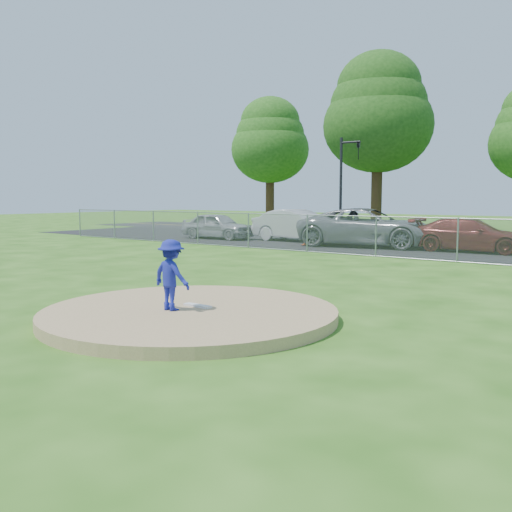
{
  "coord_description": "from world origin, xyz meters",
  "views": [
    {
      "loc": [
        7.19,
        -7.48,
        2.26
      ],
      "look_at": [
        0.0,
        2.0,
        1.0
      ],
      "focal_mm": 40.0,
      "sensor_mm": 36.0,
      "label": 1
    }
  ],
  "objects": [
    {
      "name": "street",
      "position": [
        0.0,
        24.0,
        0.0
      ],
      "size": [
        60.0,
        7.0,
        0.01
      ],
      "primitive_type": "cube",
      "color": "#232326",
      "rests_on": "ground"
    },
    {
      "name": "tree_left",
      "position": [
        -11.0,
        31.0,
        8.24
      ],
      "size": [
        7.84,
        7.84,
        12.53
      ],
      "color": "#352213",
      "rests_on": "ground"
    },
    {
      "name": "chain_link_fence",
      "position": [
        0.0,
        12.0,
        0.75
      ],
      "size": [
        40.0,
        0.06,
        1.5
      ],
      "primitive_type": "cube",
      "color": "gray",
      "rests_on": "ground"
    },
    {
      "name": "tree_far_left",
      "position": [
        -22.0,
        33.0,
        7.06
      ],
      "size": [
        6.72,
        6.72,
        10.74
      ],
      "color": "#382014",
      "rests_on": "ground"
    },
    {
      "name": "parked_car_gray",
      "position": [
        -4.15,
        15.74,
        0.86
      ],
      "size": [
        6.57,
        3.99,
        1.7
      ],
      "primitive_type": "imported",
      "rotation": [
        0.0,
        0.0,
        1.77
      ],
      "color": "slate",
      "rests_on": "parking_lot"
    },
    {
      "name": "pitcher",
      "position": [
        -0.16,
        -0.31,
        0.84
      ],
      "size": [
        0.85,
        0.51,
        1.28
      ],
      "primitive_type": "imported",
      "rotation": [
        0.0,
        0.0,
        3.1
      ],
      "color": "navy",
      "rests_on": "pitchers_mound"
    },
    {
      "name": "traffic_cone",
      "position": [
        -6.7,
        14.7,
        0.31
      ],
      "size": [
        0.31,
        0.31,
        0.61
      ],
      "primitive_type": "cone",
      "color": "red",
      "rests_on": "parking_lot"
    },
    {
      "name": "parked_car_darkred",
      "position": [
        0.23,
        16.0,
        0.69
      ],
      "size": [
        4.8,
        2.25,
        1.36
      ],
      "primitive_type": "imported",
      "rotation": [
        0.0,
        0.0,
        1.65
      ],
      "color": "maroon",
      "rests_on": "parking_lot"
    },
    {
      "name": "parked_car_silver",
      "position": [
        -12.52,
        15.16,
        0.69
      ],
      "size": [
        4.1,
        1.84,
        1.37
      ],
      "primitive_type": "imported",
      "rotation": [
        0.0,
        0.0,
        1.63
      ],
      "color": "#A6A6AA",
      "rests_on": "parking_lot"
    },
    {
      "name": "traffic_signal_left",
      "position": [
        -8.76,
        22.0,
        3.36
      ],
      "size": [
        1.28,
        0.2,
        5.6
      ],
      "color": "black",
      "rests_on": "ground"
    },
    {
      "name": "parked_car_white",
      "position": [
        -8.2,
        16.3,
        0.8
      ],
      "size": [
        4.82,
        1.81,
        1.57
      ],
      "primitive_type": "imported",
      "rotation": [
        0.0,
        0.0,
        1.54
      ],
      "color": "silver",
      "rests_on": "parking_lot"
    },
    {
      "name": "pitchers_mound",
      "position": [
        0.0,
        0.0,
        0.1
      ],
      "size": [
        5.4,
        5.4,
        0.2
      ],
      "primitive_type": "cylinder",
      "color": "#A28359",
      "rests_on": "ground"
    },
    {
      "name": "pitching_rubber",
      "position": [
        0.0,
        0.2,
        0.22
      ],
      "size": [
        0.6,
        0.15,
        0.04
      ],
      "primitive_type": "cube",
      "color": "white",
      "rests_on": "pitchers_mound"
    },
    {
      "name": "parking_lot",
      "position": [
        0.0,
        16.5,
        0.01
      ],
      "size": [
        50.0,
        8.0,
        0.01
      ],
      "primitive_type": "cube",
      "color": "black",
      "rests_on": "ground"
    },
    {
      "name": "ground",
      "position": [
        0.0,
        10.0,
        0.0
      ],
      "size": [
        120.0,
        120.0,
        0.0
      ],
      "primitive_type": "plane",
      "color": "#265612",
      "rests_on": "ground"
    }
  ]
}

